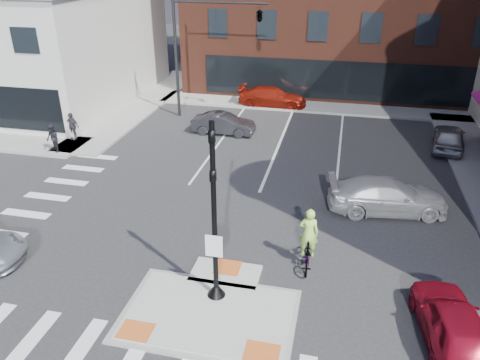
% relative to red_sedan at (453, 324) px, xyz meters
% --- Properties ---
extents(ground, '(120.00, 120.00, 0.00)m').
position_rel_red_sedan_xyz_m(ground, '(-7.11, 0.00, -0.70)').
color(ground, '#28282B').
rests_on(ground, ground).
extents(refuge_island, '(5.40, 4.65, 0.13)m').
position_rel_red_sedan_xyz_m(refuge_island, '(-7.11, -0.26, -0.65)').
color(refuge_island, gray).
rests_on(refuge_island, ground).
extents(sidewalk_nw, '(23.50, 20.50, 0.15)m').
position_rel_red_sedan_xyz_m(sidewalk_nw, '(-23.88, 15.29, -0.63)').
color(sidewalk_nw, gray).
rests_on(sidewalk_nw, ground).
extents(sidewalk_n, '(26.00, 3.00, 0.15)m').
position_rel_red_sedan_xyz_m(sidewalk_n, '(-4.11, 22.00, -0.63)').
color(sidewalk_n, gray).
rests_on(sidewalk_n, ground).
extents(building_nw, '(20.40, 16.40, 14.40)m').
position_rel_red_sedan_xyz_m(building_nw, '(-29.09, 19.98, 3.53)').
color(building_nw, silver).
rests_on(building_nw, ground).
extents(signal_pole, '(0.60, 0.60, 5.98)m').
position_rel_red_sedan_xyz_m(signal_pole, '(-7.11, 0.40, 1.65)').
color(signal_pole, black).
rests_on(signal_pole, refuge_island).
extents(mast_arm_signal, '(6.10, 2.24, 8.00)m').
position_rel_red_sedan_xyz_m(mast_arm_signal, '(-10.59, 18.00, 5.51)').
color(mast_arm_signal, black).
rests_on(mast_arm_signal, ground).
extents(red_sedan, '(2.17, 4.30, 1.41)m').
position_rel_red_sedan_xyz_m(red_sedan, '(0.00, 0.00, 0.00)').
color(red_sedan, maroon).
rests_on(red_sedan, ground).
extents(white_pickup, '(5.34, 2.83, 1.47)m').
position_rel_red_sedan_xyz_m(white_pickup, '(-1.41, 7.55, 0.03)').
color(white_pickup, silver).
rests_on(white_pickup, ground).
extents(bg_car_dark, '(3.88, 1.37, 1.28)m').
position_rel_red_sedan_xyz_m(bg_car_dark, '(-10.76, 15.28, -0.06)').
color(bg_car_dark, '#292A2F').
rests_on(bg_car_dark, ground).
extents(bg_car_silver, '(2.32, 4.37, 1.42)m').
position_rel_red_sedan_xyz_m(bg_car_silver, '(2.39, 15.76, 0.01)').
color(bg_car_silver, '#A8AAAF').
rests_on(bg_car_silver, ground).
extents(bg_car_red, '(4.91, 2.03, 1.42)m').
position_rel_red_sedan_xyz_m(bg_car_red, '(-8.72, 21.50, 0.01)').
color(bg_car_red, maroon).
rests_on(bg_car_red, ground).
extents(cyclist, '(0.76, 1.91, 2.34)m').
position_rel_red_sedan_xyz_m(cyclist, '(-4.40, 2.80, 0.09)').
color(cyclist, '#3F3F44').
rests_on(cyclist, ground).
extents(pedestrian_a, '(0.97, 0.92, 1.58)m').
position_rel_red_sedan_xyz_m(pedestrian_a, '(-19.11, 10.00, 0.23)').
color(pedestrian_a, black).
rests_on(pedestrian_a, sidewalk_nw).
extents(pedestrian_b, '(1.01, 0.57, 1.63)m').
position_rel_red_sedan_xyz_m(pedestrian_b, '(-19.11, 12.00, 0.26)').
color(pedestrian_b, '#322C36').
rests_on(pedestrian_b, sidewalk_nw).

